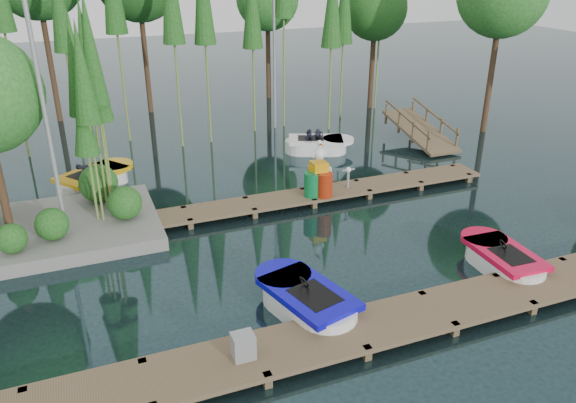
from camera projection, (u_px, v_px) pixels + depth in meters
name	position (u px, v px, depth m)	size (l,w,h in m)	color
ground_plane	(278.00, 246.00, 15.81)	(90.00, 90.00, 0.00)	#1D3437
near_dock	(353.00, 332.00, 11.89)	(18.00, 1.50, 0.50)	brown
far_dock	(280.00, 200.00, 18.17)	(15.00, 1.20, 0.50)	brown
island	(17.00, 130.00, 15.18)	(6.20, 4.20, 6.75)	slate
lamp_island	(41.00, 94.00, 14.34)	(0.30, 0.30, 7.25)	gray
lamp_rear	(274.00, 34.00, 24.75)	(0.30, 0.30, 7.25)	gray
ramp	(420.00, 130.00, 24.11)	(1.50, 3.94, 1.49)	brown
boat_blue	(307.00, 302.00, 12.80)	(2.06, 3.22, 1.00)	white
boat_red	(503.00, 261.00, 14.56)	(1.33, 2.74, 0.91)	white
boat_yellow_far	(94.00, 180.00, 19.55)	(3.22, 2.85, 1.50)	white
boat_white_far	(317.00, 145.00, 23.13)	(3.11, 2.24, 1.34)	white
utility_cabinet	(243.00, 346.00, 10.94)	(0.44, 0.37, 0.54)	gray
yellow_barrel	(317.00, 179.00, 18.40)	(0.63, 0.63, 0.94)	orange
drum_cluster	(320.00, 179.00, 18.25)	(1.07, 0.98, 1.84)	#0B6931
seagull_post	(348.00, 174.00, 18.77)	(0.46, 0.25, 0.73)	gray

